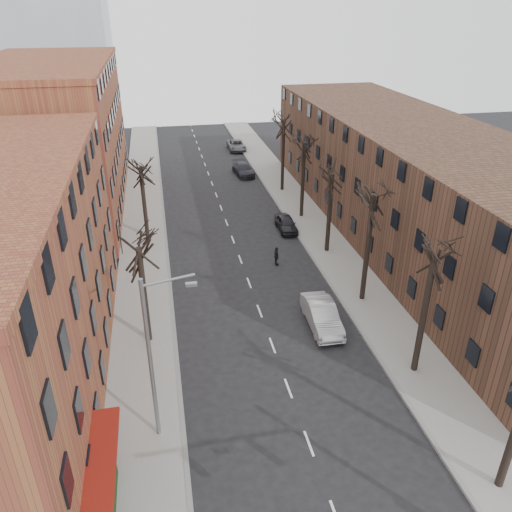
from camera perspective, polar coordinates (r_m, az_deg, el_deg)
sidewalk_left at (r=47.85m, az=-12.74°, el=2.62°), size 4.00×90.00×0.15m
sidewalk_right at (r=49.82m, az=5.95°, el=4.17°), size 4.00×90.00×0.15m
building_left_far at (r=55.09m, az=-21.98°, el=12.22°), size 12.00×28.00×14.00m
building_right at (r=46.81m, az=17.54°, el=7.96°), size 12.00×50.00×10.00m
tree_right_a at (r=26.88m, az=25.90°, el=-22.60°), size 5.20×5.20×10.00m
tree_right_b at (r=31.47m, az=17.55°, el=-12.40°), size 5.20×5.20×10.80m
tree_right_c at (r=37.23m, az=11.98°, el=-4.91°), size 5.20×5.20×11.60m
tree_right_d at (r=43.71m, az=8.06°, el=0.51°), size 5.20×5.20×10.00m
tree_right_e at (r=50.62m, az=5.19°, el=4.49°), size 5.20×5.20×10.80m
tree_right_f at (r=57.81m, az=2.99°, el=7.49°), size 5.20×5.20×11.60m
tree_left_a at (r=33.06m, az=-12.06°, el=-9.46°), size 5.20×5.20×9.50m
tree_left_b at (r=46.95m, az=-12.24°, el=2.09°), size 5.20×5.20×9.50m
streetlight at (r=23.63m, az=-11.64°, el=-10.97°), size 2.45×0.22×9.03m
silver_sedan at (r=33.53m, az=7.53°, el=-6.73°), size 1.89×5.09×1.66m
parked_car_near at (r=47.20m, az=3.47°, el=3.74°), size 1.64×4.04×1.37m
parked_car_mid at (r=63.02m, az=-1.48°, el=9.87°), size 2.46×5.03×1.41m
parked_car_far at (r=74.30m, az=-2.25°, el=12.53°), size 2.34×5.05×1.40m
pedestrian_crossing at (r=40.74m, az=2.35°, el=-0.02°), size 0.44×0.97×1.62m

